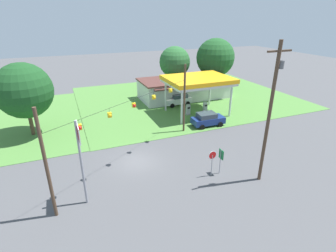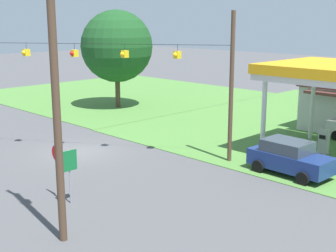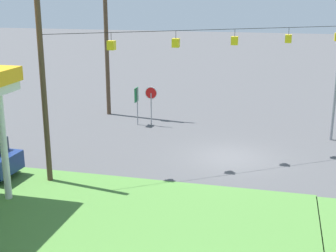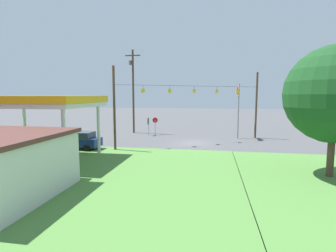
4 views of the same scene
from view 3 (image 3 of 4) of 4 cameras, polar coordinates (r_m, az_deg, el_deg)
name	(u,v)px [view 3 (image 3 of 4)]	position (r m, az deg, el deg)	size (l,w,h in m)	color
ground_plane	(230,158)	(24.16, 7.57, -3.83)	(160.00, 160.00, 0.00)	#4C4C4F
stop_sign_roadside	(151,97)	(29.29, -2.07, 3.50)	(0.80, 0.08, 2.50)	#99999E
route_sign	(137,98)	(29.53, -3.84, 3.37)	(0.10, 0.70, 2.40)	gray
utility_pole_main	(105,18)	(31.81, -7.68, 12.97)	(2.20, 0.44, 11.81)	#4C3828
signal_span_gantry	(234,68)	(23.04, 7.99, 7.00)	(15.20, 10.24, 8.28)	#4C3828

